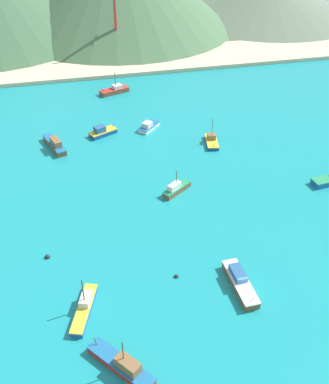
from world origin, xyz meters
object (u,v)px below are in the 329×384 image
object	(u,v)px
fishing_boat_10	(85,307)
fishing_boat_0	(115,90)
fishing_boat_2	(176,189)
fishing_boat_3	(149,126)
fishing_boat_4	(55,144)
fishing_boat_6	(212,141)
fishing_boat_11	(123,365)
radio_tower	(116,20)
buoy_1	(176,276)
buoy_2	(47,257)
fishing_boat_1	(240,282)
fishing_boat_9	(102,132)

from	to	relation	value
fishing_boat_10	fishing_boat_0	bearing A→B (deg)	78.45
fishing_boat_2	fishing_boat_10	size ratio (longest dim) A/B	0.71
fishing_boat_3	fishing_boat_4	size ratio (longest dim) A/B	0.62
fishing_boat_6	fishing_boat_11	world-z (taller)	fishing_boat_6
fishing_boat_4	radio_tower	size ratio (longest dim) A/B	0.43
fishing_boat_3	fishing_boat_6	xyz separation A→B (m)	(13.95, -11.47, -0.08)
buoy_1	radio_tower	size ratio (longest dim) A/B	0.03
fishing_boat_10	radio_tower	world-z (taller)	radio_tower
fishing_boat_6	buoy_2	world-z (taller)	fishing_boat_6
buoy_1	buoy_2	world-z (taller)	buoy_2
fishing_boat_6	radio_tower	bearing A→B (deg)	100.95
fishing_boat_1	fishing_boat_2	xyz separation A→B (m)	(-3.39, 28.86, 0.04)
fishing_boat_9	fishing_boat_10	size ratio (longest dim) A/B	0.77
fishing_boat_2	buoy_1	xyz separation A→B (m)	(-6.38, -24.36, -0.84)
fishing_boat_3	fishing_boat_0	bearing A→B (deg)	101.35
fishing_boat_11	radio_tower	distance (m)	130.05
fishing_boat_11	radio_tower	size ratio (longest dim) A/B	0.39
fishing_boat_1	fishing_boat_3	world-z (taller)	fishing_boat_1
fishing_boat_1	fishing_boat_11	size ratio (longest dim) A/B	1.04
fishing_boat_10	fishing_boat_11	distance (m)	12.40
fishing_boat_0	fishing_boat_2	xyz separation A→B (m)	(5.03, -56.46, 0.08)
fishing_boat_0	buoy_1	distance (m)	80.83
buoy_2	fishing_boat_9	bearing A→B (deg)	70.70
fishing_boat_2	radio_tower	size ratio (longest dim) A/B	0.27
fishing_boat_2	fishing_boat_11	world-z (taller)	fishing_boat_11
fishing_boat_6	buoy_1	bearing A→B (deg)	-115.44
fishing_boat_11	radio_tower	bearing A→B (deg)	81.62
fishing_boat_2	buoy_2	world-z (taller)	fishing_boat_2
fishing_boat_2	fishing_boat_10	world-z (taller)	fishing_boat_10
fishing_boat_2	radio_tower	bearing A→B (deg)	89.53
fishing_boat_9	fishing_boat_4	bearing A→B (deg)	-161.49
fishing_boat_4	buoy_2	size ratio (longest dim) A/B	11.97
fishing_boat_6	fishing_boat_10	xyz separation A→B (m)	(-36.49, -46.93, 0.06)
fishing_boat_3	fishing_boat_10	distance (m)	62.60
fishing_boat_4	fishing_boat_9	bearing A→B (deg)	18.51
fishing_boat_6	fishing_boat_9	distance (m)	28.64
fishing_boat_9	fishing_boat_11	size ratio (longest dim) A/B	0.77
radio_tower	fishing_boat_2	bearing A→B (deg)	-90.47
fishing_boat_9	buoy_1	bearing A→B (deg)	-83.77
buoy_1	radio_tower	world-z (taller)	radio_tower
fishing_boat_3	fishing_boat_11	xyz separation A→B (m)	(-18.37, -70.08, 0.18)
fishing_boat_6	buoy_2	xyz separation A→B (m)	(-41.90, -33.14, -0.55)
fishing_boat_3	fishing_boat_9	xyz separation A→B (m)	(-12.51, -0.52, 0.16)
fishing_boat_3	fishing_boat_9	size ratio (longest dim) A/B	0.89
fishing_boat_9	radio_tower	xyz separation A→B (m)	(13.01, 58.51, 12.48)
buoy_2	radio_tower	xyz separation A→B (m)	(28.45, 102.60, 13.27)
fishing_boat_0	buoy_1	size ratio (longest dim) A/B	12.70
radio_tower	fishing_boat_11	bearing A→B (deg)	-98.38
fishing_boat_2	fishing_boat_9	xyz separation A→B (m)	(-12.29, 29.77, -0.02)
fishing_boat_1	fishing_boat_3	xyz separation A→B (m)	(-3.17, 59.15, -0.14)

